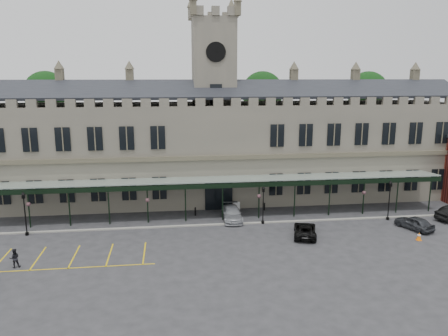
{
  "coord_description": "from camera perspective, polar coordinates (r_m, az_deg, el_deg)",
  "views": [
    {
      "loc": [
        -5.54,
        -37.76,
        15.37
      ],
      "look_at": [
        0.0,
        6.0,
        6.0
      ],
      "focal_mm": 35.0,
      "sensor_mm": 36.0,
      "label": 1
    }
  ],
  "objects": [
    {
      "name": "traffic_cone",
      "position": [
        45.91,
        24.12,
        -8.15
      ],
      "size": [
        0.49,
        0.49,
        0.78
      ],
      "rotation": [
        0.0,
        0.0,
        0.08
      ],
      "color": "orange",
      "rests_on": "ground"
    },
    {
      "name": "kerb",
      "position": [
        46.22,
        0.08,
        -7.35
      ],
      "size": [
        60.0,
        0.4,
        0.12
      ],
      "primitive_type": "cube",
      "color": "gray",
      "rests_on": "ground"
    },
    {
      "name": "clock_tower",
      "position": [
        54.08,
        -1.35,
        9.6
      ],
      "size": [
        5.6,
        5.6,
        24.8
      ],
      "color": "#615D51",
      "rests_on": "ground"
    },
    {
      "name": "canopy",
      "position": [
        47.37,
        -0.22,
        -3.89
      ],
      "size": [
        50.0,
        4.1,
        4.3
      ],
      "color": "#8C9E93",
      "rests_on": "ground"
    },
    {
      "name": "car_right_a",
      "position": [
        48.77,
        23.59,
        -6.56
      ],
      "size": [
        2.99,
        4.37,
        1.38
      ],
      "primitive_type": "imported",
      "rotation": [
        0.0,
        0.0,
        3.51
      ],
      "color": "#2F3136",
      "rests_on": "ground"
    },
    {
      "name": "tree_behind_mid",
      "position": [
        64.25,
        5.03,
        9.67
      ],
      "size": [
        6.0,
        6.0,
        16.0
      ],
      "color": "#332314",
      "rests_on": "ground"
    },
    {
      "name": "parking_markings",
      "position": [
        40.28,
        -19.12,
        -11.14
      ],
      "size": [
        16.0,
        6.0,
        0.01
      ],
      "primitive_type": null,
      "color": "gold",
      "rests_on": "ground"
    },
    {
      "name": "person_b",
      "position": [
        40.05,
        -25.68,
        -10.58
      ],
      "size": [
        0.94,
        0.83,
        1.61
      ],
      "primitive_type": "imported",
      "rotation": [
        0.0,
        0.0,
        3.47
      ],
      "color": "black",
      "rests_on": "ground"
    },
    {
      "name": "ground",
      "position": [
        41.14,
        1.07,
        -9.95
      ],
      "size": [
        140.0,
        140.0,
        0.0
      ],
      "primitive_type": "plane",
      "color": "#2C2C2E"
    },
    {
      "name": "bollard_right",
      "position": [
        51.1,
        5.3,
        -5.04
      ],
      "size": [
        0.16,
        0.16,
        0.89
      ],
      "primitive_type": "cylinder",
      "color": "black",
      "rests_on": "ground"
    },
    {
      "name": "tree_behind_left",
      "position": [
        64.93,
        -22.17,
        8.87
      ],
      "size": [
        6.0,
        6.0,
        16.0
      ],
      "color": "#332314",
      "rests_on": "ground"
    },
    {
      "name": "sign_board",
      "position": [
        50.1,
        1.66,
        -5.14
      ],
      "size": [
        0.74,
        0.11,
        1.26
      ],
      "rotation": [
        0.0,
        0.0,
        -0.07
      ],
      "color": "black",
      "rests_on": "ground"
    },
    {
      "name": "lamp_post_mid",
      "position": [
        46.02,
        5.14,
        -4.38
      ],
      "size": [
        0.39,
        0.39,
        4.1
      ],
      "color": "black",
      "rests_on": "ground"
    },
    {
      "name": "car_taxi",
      "position": [
        47.52,
        1.05,
        -5.97
      ],
      "size": [
        2.2,
        5.01,
        1.43
      ],
      "primitive_type": "imported",
      "rotation": [
        0.0,
        0.0,
        -0.04
      ],
      "color": "#A3A5AB",
      "rests_on": "ground"
    },
    {
      "name": "bollard_left",
      "position": [
        49.12,
        -3.76,
        -5.68
      ],
      "size": [
        0.17,
        0.17,
        0.95
      ],
      "primitive_type": "cylinder",
      "color": "black",
      "rests_on": "ground"
    },
    {
      "name": "car_van",
      "position": [
        43.66,
        10.54,
        -7.95
      ],
      "size": [
        3.26,
        4.92,
        1.26
      ],
      "primitive_type": "imported",
      "rotation": [
        0.0,
        0.0,
        2.86
      ],
      "color": "black",
      "rests_on": "ground"
    },
    {
      "name": "lamp_post_left",
      "position": [
        46.72,
        -24.59,
        -4.96
      ],
      "size": [
        0.42,
        0.42,
        4.42
      ],
      "color": "black",
      "rests_on": "ground"
    },
    {
      "name": "lamp_post_right",
      "position": [
        50.25,
        20.8,
        -3.52
      ],
      "size": [
        0.42,
        0.42,
        4.4
      ],
      "color": "black",
      "rests_on": "ground"
    },
    {
      "name": "tree_behind_right",
      "position": [
        69.41,
        18.23,
        9.29
      ],
      "size": [
        6.0,
        6.0,
        16.0
      ],
      "color": "#332314",
      "rests_on": "ground"
    },
    {
      "name": "station_building",
      "position": [
        54.68,
        -1.31,
        2.62
      ],
      "size": [
        60.0,
        10.36,
        17.3
      ],
      "color": "#615D51",
      "rests_on": "ground"
    }
  ]
}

